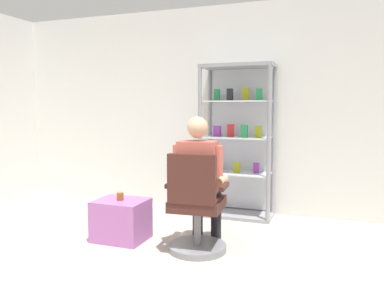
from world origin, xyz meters
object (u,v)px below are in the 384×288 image
(office_chair, at_px, (196,212))
(tea_glass, at_px, (120,196))
(storage_crate, at_px, (121,220))
(display_cabinet_main, at_px, (238,140))
(seated_shopkeeper, at_px, (200,176))

(office_chair, bearing_deg, tea_glass, 176.03)
(office_chair, xyz_separation_m, storage_crate, (-0.85, 0.07, -0.18))
(display_cabinet_main, height_order, seated_shopkeeper, display_cabinet_main)
(office_chair, relative_size, tea_glass, 11.82)
(seated_shopkeeper, distance_m, tea_glass, 0.88)
(tea_glass, bearing_deg, seated_shopkeeper, 7.07)
(display_cabinet_main, bearing_deg, office_chair, -92.56)
(display_cabinet_main, xyz_separation_m, storage_crate, (-0.91, -1.35, -0.76))
(display_cabinet_main, height_order, storage_crate, display_cabinet_main)
(seated_shopkeeper, bearing_deg, storage_crate, -173.82)
(display_cabinet_main, relative_size, tea_glass, 23.39)
(seated_shopkeeper, height_order, storage_crate, seated_shopkeeper)
(office_chair, xyz_separation_m, tea_glass, (-0.85, 0.06, 0.07))
(office_chair, height_order, storage_crate, office_chair)
(office_chair, height_order, seated_shopkeeper, seated_shopkeeper)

